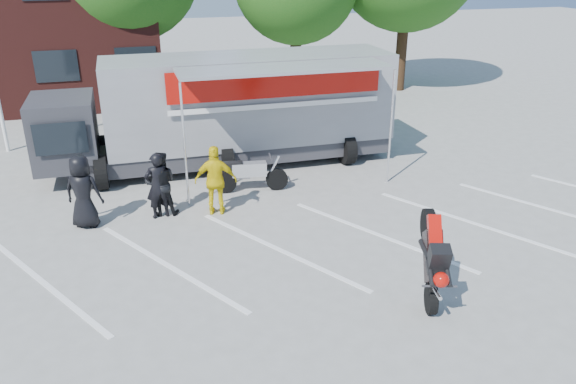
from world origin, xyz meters
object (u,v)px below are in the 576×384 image
stunt_bike_rider (423,293)px  spectator_leather_b (158,186)px  transporter_truck (236,163)px  spectator_hivis (216,181)px  parked_motorcycle (252,191)px  spectator_leather_c (161,184)px  spectator_leather_a (83,192)px

stunt_bike_rider → spectator_leather_b: 6.71m
transporter_truck → spectator_hivis: (-1.20, -3.44, 0.88)m
stunt_bike_rider → spectator_leather_b: size_ratio=1.15×
parked_motorcycle → spectator_leather_c: bearing=115.7°
stunt_bike_rider → spectator_leather_c: bearing=149.3°
spectator_leather_b → spectator_hivis: (1.38, -0.20, 0.05)m
transporter_truck → spectator_leather_a: (-4.29, -3.25, 0.88)m
spectator_leather_c → stunt_bike_rider: bearing=140.1°
transporter_truck → spectator_hivis: 3.74m
stunt_bike_rider → spectator_leather_b: (-4.50, 4.91, 0.83)m
parked_motorcycle → stunt_bike_rider: bearing=-153.3°
transporter_truck → spectator_leather_b: (-2.58, -3.24, 0.83)m
stunt_bike_rider → spectator_leather_c: spectator_leather_c is taller
spectator_leather_c → spectator_leather_a: bearing=14.2°
parked_motorcycle → spectator_leather_c: 2.69m
spectator_leather_a → spectator_hivis: size_ratio=1.01×
parked_motorcycle → spectator_leather_c: (-2.45, -0.78, 0.81)m
parked_motorcycle → spectator_leather_a: (-4.23, -0.94, 0.88)m
parked_motorcycle → spectator_hivis: spectator_hivis is taller
spectator_leather_b → transporter_truck: bearing=-137.6°
parked_motorcycle → spectator_hivis: size_ratio=1.16×
transporter_truck → stunt_bike_rider: bearing=-76.4°
transporter_truck → spectator_leather_b: bearing=-128.2°
parked_motorcycle → stunt_bike_rider: stunt_bike_rider is taller
spectator_leather_b → spectator_leather_c: size_ratio=1.02×
transporter_truck → spectator_leather_a: spectator_leather_a is taller
stunt_bike_rider → spectator_hivis: (-3.12, 4.71, 0.88)m
spectator_leather_a → spectator_leather_c: 1.80m
parked_motorcycle → stunt_bike_rider: 6.17m
stunt_bike_rider → spectator_leather_b: spectator_leather_b is taller
parked_motorcycle → spectator_leather_b: bearing=118.4°
spectator_leather_b → spectator_leather_c: bearing=-127.0°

